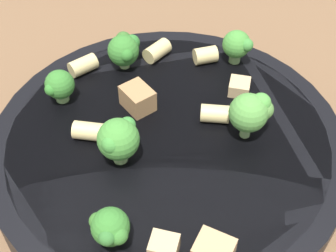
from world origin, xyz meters
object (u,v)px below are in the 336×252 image
broccoli_floret_3 (238,45)px  broccoli_floret_5 (60,86)px  rigatoni_3 (83,65)px  chicken_chunk_1 (239,87)px  broccoli_floret_4 (124,49)px  rigatoni_1 (157,51)px  pasta_bowl (168,146)px  rigatoni_2 (205,55)px  broccoli_floret_1 (118,140)px  rigatoni_4 (215,114)px  broccoli_floret_2 (110,228)px  chicken_chunk_3 (214,251)px  chicken_chunk_2 (164,248)px  chicken_chunk_0 (138,98)px  rigatoni_0 (89,131)px  broccoli_floret_0 (251,112)px

broccoli_floret_3 → broccoli_floret_5: bearing=27.1°
rigatoni_3 → chicken_chunk_1: bearing=177.1°
broccoli_floret_4 → rigatoni_1: 0.03m
pasta_bowl → broccoli_floret_3: 0.12m
broccoli_floret_4 → rigatoni_2: size_ratio=1.63×
broccoli_floret_1 → rigatoni_4: (-0.07, -0.05, -0.02)m
broccoli_floret_2 → rigatoni_1: 0.20m
pasta_bowl → broccoli_floret_1: size_ratio=7.36×
chicken_chunk_3 → broccoli_floret_3: bearing=-91.5°
broccoli_floret_1 → rigatoni_3: bearing=-60.3°
chicken_chunk_1 → chicken_chunk_2: chicken_chunk_2 is taller
rigatoni_1 → chicken_chunk_1: size_ratio=1.36×
broccoli_floret_2 → chicken_chunk_3: 0.07m
pasta_bowl → chicken_chunk_3: bearing=113.5°
broccoli_floret_5 → pasta_bowl: bearing=164.2°
pasta_bowl → chicken_chunk_0: size_ratio=10.78×
chicken_chunk_0 → chicken_chunk_2: bearing=107.8°
rigatoni_0 → broccoli_floret_2: bearing=113.4°
rigatoni_0 → rigatoni_4: size_ratio=1.07×
rigatoni_2 → chicken_chunk_2: bearing=87.6°
rigatoni_0 → chicken_chunk_2: size_ratio=1.37×
broccoli_floret_3 → chicken_chunk_1: bearing=96.1°
broccoli_floret_2 → chicken_chunk_0: (0.01, -0.13, -0.01)m
pasta_bowl → rigatoni_0: (0.06, 0.01, 0.02)m
broccoli_floret_1 → rigatoni_3: size_ratio=1.56×
rigatoni_2 → chicken_chunk_3: size_ratio=0.87×
broccoli_floret_0 → chicken_chunk_2: (0.05, 0.11, -0.02)m
chicken_chunk_1 → rigatoni_0: bearing=31.9°
broccoli_floret_2 → broccoli_floret_3: size_ratio=0.95×
broccoli_floret_1 → rigatoni_4: bearing=-142.0°
broccoli_floret_0 → rigatoni_3: broccoli_floret_0 is taller
pasta_bowl → broccoli_floret_5: broccoli_floret_5 is taller
broccoli_floret_5 → chicken_chunk_2: bearing=129.6°
broccoli_floret_0 → rigatoni_1: (0.09, -0.09, -0.02)m
rigatoni_1 → broccoli_floret_5: bearing=44.8°
broccoli_floret_2 → chicken_chunk_3: broccoli_floret_2 is taller
broccoli_floret_1 → broccoli_floret_2: (-0.01, 0.07, -0.00)m
rigatoni_4 → chicken_chunk_3: 0.12m
broccoli_floret_1 → rigatoni_3: 0.11m
broccoli_floret_4 → rigatoni_2: 0.07m
broccoli_floret_5 → chicken_chunk_0: (-0.07, -0.00, -0.01)m
broccoli_floret_1 → rigatoni_1: bearing=-93.3°
broccoli_floret_3 → rigatoni_3: (0.14, 0.03, -0.01)m
rigatoni_2 → chicken_chunk_0: (0.05, 0.07, 0.00)m
rigatoni_0 → pasta_bowl: bearing=-169.0°
rigatoni_1 → broccoli_floret_4: bearing=31.4°
broccoli_floret_4 → rigatoni_4: bearing=145.8°
rigatoni_3 → rigatoni_4: same height
chicken_chunk_3 → broccoli_floret_5: bearing=-42.6°
broccoli_floret_0 → broccoli_floret_5: bearing=-6.3°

